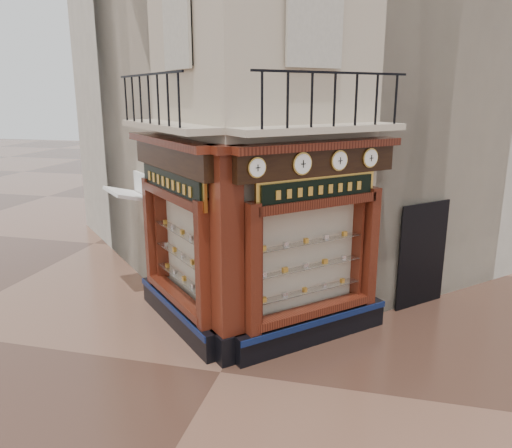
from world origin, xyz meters
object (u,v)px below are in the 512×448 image
(clock_b, at_px, (302,164))
(signboard_right, at_px, (318,189))
(clock_a, at_px, (257,168))
(awning, at_px, (133,290))
(clock_c, at_px, (339,161))
(signboard_left, at_px, (171,183))
(clock_d, at_px, (370,158))
(corner_pilaster, at_px, (227,260))

(clock_b, distance_m, signboard_right, 0.71)
(clock_a, bearing_deg, signboard_right, 4.54)
(awning, bearing_deg, clock_c, -150.80)
(signboard_left, distance_m, signboard_right, 2.92)
(clock_a, bearing_deg, awning, 100.37)
(clock_b, relative_size, signboard_right, 0.21)
(signboard_left, relative_size, signboard_right, 1.16)
(clock_d, bearing_deg, clock_c, -180.00)
(clock_b, height_order, awning, clock_b)
(signboard_right, bearing_deg, signboard_left, 135.00)
(clock_d, bearing_deg, corner_pilaster, 171.59)
(clock_a, relative_size, signboard_left, 0.15)
(clock_b, height_order, signboard_right, clock_b)
(awning, bearing_deg, signboard_left, -175.82)
(clock_b, bearing_deg, clock_d, 0.00)
(corner_pilaster, bearing_deg, signboard_left, 100.25)
(corner_pilaster, height_order, signboard_left, corner_pilaster)
(clock_c, distance_m, awning, 6.48)
(clock_a, height_order, awning, clock_a)
(clock_d, bearing_deg, awning, 125.84)
(corner_pilaster, xyz_separation_m, clock_d, (2.34, 1.74, 1.67))
(clock_c, xyz_separation_m, signboard_left, (-3.26, -0.18, -0.52))
(corner_pilaster, bearing_deg, clock_d, -8.41)
(clock_c, relative_size, clock_d, 1.02)
(clock_a, height_order, clock_c, clock_c)
(clock_b, distance_m, clock_c, 0.84)
(corner_pilaster, xyz_separation_m, signboard_right, (1.46, 1.01, 1.15))
(awning, height_order, signboard_left, signboard_left)
(clock_c, bearing_deg, signboard_left, 138.23)
(clock_a, bearing_deg, signboard_left, 107.22)
(clock_b, height_order, clock_d, clock_b)
(clock_a, distance_m, clock_d, 2.53)
(awning, bearing_deg, corner_pilaster, -173.31)
(clock_d, relative_size, awning, 0.28)
(clock_c, xyz_separation_m, clock_d, (0.54, 0.54, -0.00))
(clock_b, distance_m, clock_d, 1.60)
(clock_c, height_order, signboard_right, clock_c)
(signboard_right, bearing_deg, clock_b, -166.62)
(corner_pilaster, height_order, clock_c, corner_pilaster)
(clock_a, distance_m, clock_c, 1.76)
(corner_pilaster, distance_m, clock_b, 2.15)
(clock_d, bearing_deg, clock_b, -180.00)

